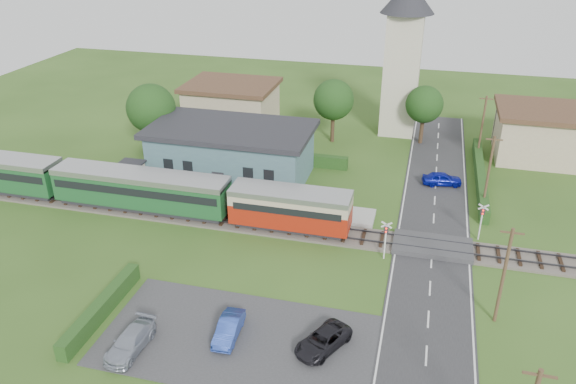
% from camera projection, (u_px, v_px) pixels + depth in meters
% --- Properties ---
extents(ground, '(120.00, 120.00, 0.00)m').
position_uv_depth(ground, '(304.00, 245.00, 45.21)').
color(ground, '#2D4C19').
extents(railway_track, '(76.00, 3.20, 0.49)m').
position_uv_depth(railway_track, '(310.00, 231.00, 46.90)').
color(railway_track, '#4C443D').
rests_on(railway_track, ground).
extents(road, '(6.00, 70.00, 0.05)m').
position_uv_depth(road, '(431.00, 262.00, 42.96)').
color(road, '#28282B').
rests_on(road, ground).
extents(car_park, '(17.00, 9.00, 0.08)m').
position_uv_depth(car_park, '(238.00, 340.00, 35.15)').
color(car_park, '#333335').
rests_on(car_park, ground).
extents(crossing_deck, '(6.20, 3.40, 0.45)m').
position_uv_depth(crossing_deck, '(432.00, 246.00, 44.60)').
color(crossing_deck, '#333335').
rests_on(crossing_deck, ground).
extents(platform, '(30.00, 3.00, 0.45)m').
position_uv_depth(platform, '(212.00, 199.00, 51.86)').
color(platform, gray).
rests_on(platform, ground).
extents(equipment_hut, '(2.30, 2.30, 2.55)m').
position_uv_depth(equipment_hut, '(132.00, 175.00, 52.97)').
color(equipment_hut, beige).
rests_on(equipment_hut, platform).
extents(station_building, '(16.00, 9.00, 5.30)m').
position_uv_depth(station_building, '(232.00, 151.00, 55.77)').
color(station_building, '#42606B').
rests_on(station_building, ground).
extents(train, '(43.20, 2.90, 3.40)m').
position_uv_depth(train, '(109.00, 185.00, 50.11)').
color(train, '#232328').
rests_on(train, ground).
extents(church_tower, '(6.00, 6.00, 17.60)m').
position_uv_depth(church_tower, '(404.00, 47.00, 63.75)').
color(church_tower, beige).
rests_on(church_tower, ground).
extents(house_west, '(10.80, 8.80, 5.50)m').
position_uv_depth(house_west, '(232.00, 105.00, 68.97)').
color(house_west, tan).
rests_on(house_west, ground).
extents(house_east, '(8.80, 8.80, 5.50)m').
position_uv_depth(house_east, '(536.00, 133.00, 60.25)').
color(house_east, tan).
rests_on(house_east, ground).
extents(hedge_carpark, '(0.80, 9.00, 1.20)m').
position_uv_depth(hedge_carpark, '(101.00, 308.00, 37.03)').
color(hedge_carpark, '#193814').
rests_on(hedge_carpark, ground).
extents(hedge_roadside, '(0.80, 18.00, 1.20)m').
position_uv_depth(hedge_roadside, '(480.00, 176.00, 55.61)').
color(hedge_roadside, '#193814').
rests_on(hedge_roadside, ground).
extents(hedge_station, '(22.00, 0.80, 1.30)m').
position_uv_depth(hedge_station, '(247.00, 154.00, 60.58)').
color(hedge_station, '#193814').
rests_on(hedge_station, ground).
extents(tree_a, '(5.20, 5.20, 8.00)m').
position_uv_depth(tree_a, '(151.00, 108.00, 59.41)').
color(tree_a, '#332316').
rests_on(tree_a, ground).
extents(tree_b, '(4.60, 4.60, 7.34)m').
position_uv_depth(tree_b, '(334.00, 100.00, 63.32)').
color(tree_b, '#332316').
rests_on(tree_b, ground).
extents(tree_c, '(4.20, 4.20, 6.78)m').
position_uv_depth(tree_c, '(424.00, 105.00, 62.97)').
color(tree_c, '#332316').
rests_on(tree_c, ground).
extents(utility_pole_b, '(1.40, 0.22, 7.00)m').
position_uv_depth(utility_pole_b, '(504.00, 275.00, 35.21)').
color(utility_pole_b, '#473321').
rests_on(utility_pole_b, ground).
extents(utility_pole_c, '(1.40, 0.22, 7.00)m').
position_uv_depth(utility_pole_c, '(489.00, 172.00, 49.06)').
color(utility_pole_c, '#473321').
rests_on(utility_pole_c, ground).
extents(utility_pole_d, '(1.40, 0.22, 7.00)m').
position_uv_depth(utility_pole_d, '(482.00, 127.00, 59.45)').
color(utility_pole_d, '#473321').
rests_on(utility_pole_d, ground).
extents(crossing_signal_near, '(0.84, 0.28, 3.28)m').
position_uv_depth(crossing_signal_near, '(386.00, 235.00, 42.47)').
color(crossing_signal_near, silver).
rests_on(crossing_signal_near, ground).
extents(crossing_signal_far, '(0.84, 0.28, 3.28)m').
position_uv_depth(crossing_signal_far, '(482.00, 217.00, 45.01)').
color(crossing_signal_far, silver).
rests_on(crossing_signal_far, ground).
extents(streetlamp_west, '(0.30, 0.30, 5.15)m').
position_uv_depth(streetlamp_west, '(161.00, 111.00, 66.10)').
color(streetlamp_west, '#3F3F47').
rests_on(streetlamp_west, ground).
extents(streetlamp_east, '(0.30, 0.30, 5.15)m').
position_uv_depth(streetlamp_east, '(496.00, 118.00, 63.63)').
color(streetlamp_east, '#3F3F47').
rests_on(streetlamp_east, ground).
extents(car_on_road, '(3.98, 2.20, 1.28)m').
position_uv_depth(car_on_road, '(442.00, 179.00, 54.77)').
color(car_on_road, '#091296').
rests_on(car_on_road, road).
extents(car_park_blue, '(1.46, 3.68, 1.19)m').
position_uv_depth(car_park_blue, '(229.00, 328.00, 35.13)').
color(car_park_blue, '#25409B').
rests_on(car_park_blue, car_park).
extents(car_park_silver, '(1.95, 4.27, 1.21)m').
position_uv_depth(car_park_silver, '(130.00, 342.00, 34.04)').
color(car_park_silver, '#9299A8').
rests_on(car_park_silver, car_park).
extents(car_park_dark, '(3.50, 4.43, 1.12)m').
position_uv_depth(car_park_dark, '(323.00, 341.00, 34.19)').
color(car_park_dark, black).
rests_on(car_park_dark, car_park).
extents(pedestrian_near, '(0.81, 0.66, 1.92)m').
position_uv_depth(pedestrian_near, '(278.00, 196.00, 49.87)').
color(pedestrian_near, gray).
rests_on(pedestrian_near, platform).
extents(pedestrian_far, '(0.77, 0.89, 1.59)m').
position_uv_depth(pedestrian_far, '(161.00, 184.00, 52.52)').
color(pedestrian_far, gray).
rests_on(pedestrian_far, platform).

